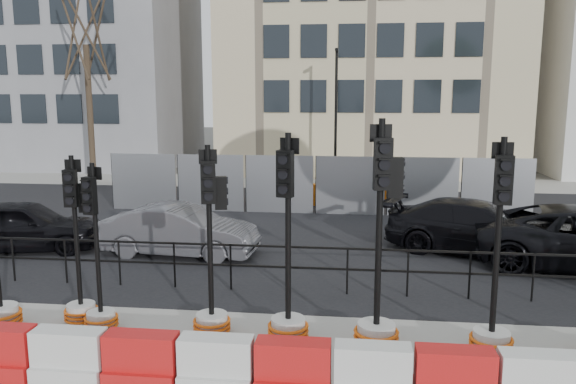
# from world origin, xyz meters

# --- Properties ---
(ground) EXTENTS (120.00, 120.00, 0.00)m
(ground) POSITION_xyz_m (0.00, 0.00, 0.00)
(ground) COLOR #51514C
(ground) RESTS_ON ground
(road) EXTENTS (40.00, 14.00, 0.03)m
(road) POSITION_xyz_m (0.00, 7.00, 0.01)
(road) COLOR black
(road) RESTS_ON ground
(sidewalk_far) EXTENTS (40.00, 4.00, 0.02)m
(sidewalk_far) POSITION_xyz_m (0.00, 16.00, 0.01)
(sidewalk_far) COLOR gray
(sidewalk_far) RESTS_ON ground
(building_grey) EXTENTS (11.00, 9.06, 14.00)m
(building_grey) POSITION_xyz_m (-14.00, 21.99, 7.00)
(building_grey) COLOR gray
(building_grey) RESTS_ON ground
(building_cream) EXTENTS (15.00, 10.06, 18.00)m
(building_cream) POSITION_xyz_m (2.00, 21.99, 9.00)
(building_cream) COLOR beige
(building_cream) RESTS_ON ground
(kerb_railing) EXTENTS (18.00, 0.04, 1.00)m
(kerb_railing) POSITION_xyz_m (0.00, 1.20, 0.69)
(kerb_railing) COLOR black
(kerb_railing) RESTS_ON ground
(heras_fencing) EXTENTS (14.33, 1.72, 2.00)m
(heras_fencing) POSITION_xyz_m (0.57, 9.86, 0.65)
(heras_fencing) COLOR gray
(heras_fencing) RESTS_ON ground
(lamp_post_far) EXTENTS (0.12, 0.56, 6.00)m
(lamp_post_far) POSITION_xyz_m (0.50, 14.98, 3.22)
(lamp_post_far) COLOR black
(lamp_post_far) RESTS_ON ground
(tree_bare_far) EXTENTS (2.00, 2.00, 9.00)m
(tree_bare_far) POSITION_xyz_m (-11.00, 15.50, 6.65)
(tree_bare_far) COLOR #473828
(tree_bare_far) RESTS_ON ground
(barrier_row) EXTENTS (16.75, 0.50, 0.80)m
(barrier_row) POSITION_xyz_m (0.00, -2.80, 0.37)
(barrier_row) COLOR red
(barrier_row) RESTS_ON ground
(traffic_signal_b) EXTENTS (0.59, 0.59, 3.01)m
(traffic_signal_b) POSITION_xyz_m (-3.47, -0.78, 0.72)
(traffic_signal_b) COLOR beige
(traffic_signal_b) RESTS_ON ground
(traffic_signal_c) EXTENTS (0.58, 0.58, 2.92)m
(traffic_signal_c) POSITION_xyz_m (-2.99, -1.06, 0.60)
(traffic_signal_c) COLOR beige
(traffic_signal_c) RESTS_ON ground
(traffic_signal_d) EXTENTS (0.64, 0.64, 3.24)m
(traffic_signal_d) POSITION_xyz_m (-1.03, -1.03, 0.77)
(traffic_signal_d) COLOR beige
(traffic_signal_d) RESTS_ON ground
(traffic_signal_e) EXTENTS (0.68, 0.68, 3.44)m
(traffic_signal_e) POSITION_xyz_m (0.26, -1.13, 0.71)
(traffic_signal_e) COLOR beige
(traffic_signal_e) RESTS_ON ground
(traffic_signal_f) EXTENTS (0.72, 0.72, 3.68)m
(traffic_signal_f) POSITION_xyz_m (1.70, -1.25, 0.88)
(traffic_signal_f) COLOR beige
(traffic_signal_f) RESTS_ON ground
(traffic_signal_g) EXTENTS (0.67, 0.67, 3.42)m
(traffic_signal_g) POSITION_xyz_m (3.46, -1.26, 0.71)
(traffic_signal_g) COLOR beige
(traffic_signal_g) RESTS_ON ground
(car_a) EXTENTS (3.28, 4.66, 1.36)m
(car_a) POSITION_xyz_m (-7.23, 3.55, 0.68)
(car_a) COLOR black
(car_a) RESTS_ON ground
(car_b) EXTENTS (2.05, 4.15, 1.29)m
(car_b) POSITION_xyz_m (-3.03, 3.61, 0.64)
(car_b) COLOR #4F4F54
(car_b) RESTS_ON ground
(car_c) EXTENTS (4.82, 5.87, 1.36)m
(car_c) POSITION_xyz_m (4.49, 4.63, 0.68)
(car_c) COLOR black
(car_c) RESTS_ON ground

